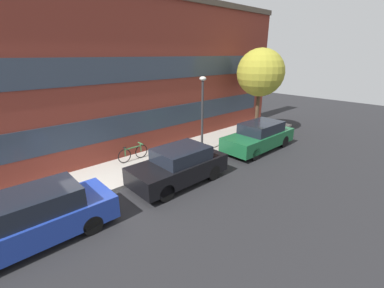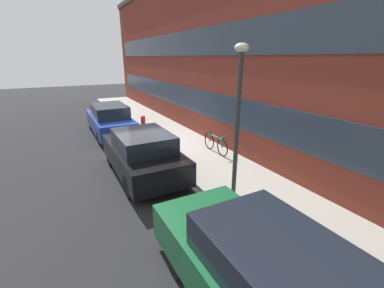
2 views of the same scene
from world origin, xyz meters
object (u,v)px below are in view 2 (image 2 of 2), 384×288
at_px(parked_car_black, 143,154).
at_px(fire_hydrant, 143,124).
at_px(parked_car_blue, 110,120).
at_px(lamp_post, 238,107).
at_px(bicycle, 216,143).
at_px(parked_car_green, 271,284).

relative_size(parked_car_black, fire_hydrant, 4.84).
bearing_deg(parked_car_blue, lamp_post, -169.25).
distance_m(fire_hydrant, lamp_post, 7.51).
bearing_deg(bicycle, parked_car_blue, -148.99).
relative_size(bicycle, lamp_post, 0.41).
xyz_separation_m(parked_car_green, fire_hydrant, (-10.07, 1.44, -0.19)).
distance_m(parked_car_green, lamp_post, 3.68).
distance_m(parked_car_blue, parked_car_black, 5.19).
bearing_deg(lamp_post, parked_car_green, -28.11).
bearing_deg(fire_hydrant, parked_car_black, -17.84).
bearing_deg(lamp_post, bicycle, 154.74).
distance_m(parked_car_black, bicycle, 3.01).
xyz_separation_m(parked_car_black, bicycle, (-0.35, 2.98, -0.22)).
xyz_separation_m(bicycle, lamp_post, (3.12, -1.47, 2.03)).
bearing_deg(bicycle, parked_car_green, -27.26).
distance_m(parked_car_black, lamp_post, 3.64).
height_order(parked_car_green, bicycle, parked_car_green).
bearing_deg(parked_car_blue, fire_hydrant, -116.91).
bearing_deg(parked_car_black, parked_car_green, -180.00).
bearing_deg(fire_hydrant, lamp_post, 0.60).
relative_size(fire_hydrant, bicycle, 0.52).
bearing_deg(parked_car_black, lamp_post, -151.41).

